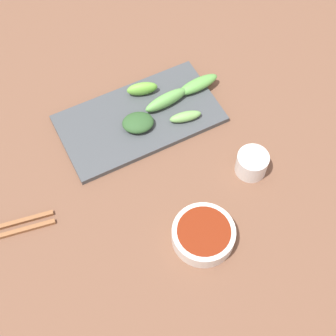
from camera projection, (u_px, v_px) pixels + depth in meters
name	position (u px, v px, depth m)	size (l,w,h in m)	color
tabletop	(163.00, 173.00, 0.98)	(2.10, 2.10, 0.02)	brown
sauce_bowl	(201.00, 235.00, 0.89)	(0.11, 0.11, 0.03)	silver
serving_plate	(139.00, 119.00, 1.03)	(0.17, 0.33, 0.01)	#44494D
broccoli_stalk_0	(142.00, 89.00, 1.04)	(0.02, 0.06, 0.03)	#70B940
broccoli_stalk_1	(185.00, 117.00, 1.01)	(0.02, 0.07, 0.02)	#75B15A
broccoli_leafy_2	(137.00, 123.00, 1.00)	(0.05, 0.06, 0.02)	#2F572A
broccoli_stalk_3	(198.00, 84.00, 1.05)	(0.03, 0.09, 0.02)	#5FA94A
broccoli_stalk_4	(166.00, 100.00, 1.03)	(0.03, 0.10, 0.03)	#64AA51
tea_cup	(252.00, 163.00, 0.96)	(0.06, 0.06, 0.05)	silver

